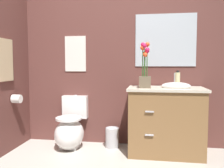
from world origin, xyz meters
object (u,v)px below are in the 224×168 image
(trash_bin, at_px, (112,138))
(toilet_paper_roll, at_px, (17,99))
(vanity_cabinet, at_px, (166,120))
(toilet, at_px, (70,130))
(wall_mirror, at_px, (165,40))
(hanging_towel, at_px, (5,60))
(flower_vase, at_px, (145,71))
(soap_bottle, at_px, (178,80))
(wall_poster, at_px, (75,54))

(trash_bin, relative_size, toilet_paper_roll, 2.47)
(vanity_cabinet, distance_m, trash_bin, 0.77)
(toilet, bearing_deg, wall_mirror, 12.04)
(trash_bin, distance_m, hanging_towel, 1.69)
(wall_mirror, relative_size, hanging_towel, 1.54)
(flower_vase, xyz_separation_m, toilet_paper_roll, (-1.65, -0.09, -0.37))
(flower_vase, bearing_deg, hanging_towel, -172.37)
(vanity_cabinet, xyz_separation_m, flower_vase, (-0.26, -0.08, 0.62))
(flower_vase, relative_size, soap_bottle, 2.61)
(vanity_cabinet, relative_size, flower_vase, 1.82)
(vanity_cabinet, xyz_separation_m, wall_poster, (-1.26, 0.29, 0.85))
(toilet_paper_roll, bearing_deg, toilet, 16.77)
(wall_mirror, bearing_deg, soap_bottle, -66.37)
(toilet, height_order, trash_bin, toilet)
(trash_bin, distance_m, toilet_paper_roll, 1.36)
(wall_poster, distance_m, wall_mirror, 1.27)
(trash_bin, relative_size, hanging_towel, 0.52)
(wall_poster, height_order, toilet_paper_roll, wall_poster)
(toilet, relative_size, wall_poster, 1.38)
(soap_bottle, bearing_deg, wall_mirror, 113.63)
(trash_bin, distance_m, wall_poster, 1.28)
(flower_vase, bearing_deg, wall_poster, 159.60)
(wall_poster, bearing_deg, soap_bottle, -12.52)
(flower_vase, height_order, wall_mirror, wall_mirror)
(wall_mirror, height_order, toilet_paper_roll, wall_mirror)
(trash_bin, xyz_separation_m, toilet_paper_roll, (-1.21, -0.29, 0.54))
(soap_bottle, relative_size, wall_mirror, 0.27)
(wall_poster, bearing_deg, toilet_paper_roll, -144.55)
(soap_bottle, bearing_deg, toilet, 178.32)
(hanging_towel, bearing_deg, toilet_paper_roll, 67.62)
(toilet, relative_size, soap_bottle, 3.23)
(vanity_cabinet, relative_size, soap_bottle, 4.76)
(toilet, distance_m, wall_poster, 1.07)
(trash_bin, xyz_separation_m, wall_poster, (-0.56, 0.18, 1.14))
(vanity_cabinet, height_order, wall_mirror, wall_mirror)
(toilet, bearing_deg, flower_vase, -5.87)
(soap_bottle, relative_size, wall_poster, 0.43)
(flower_vase, distance_m, soap_bottle, 0.41)
(vanity_cabinet, bearing_deg, toilet_paper_roll, -174.91)
(toilet, xyz_separation_m, toilet_paper_roll, (-0.65, -0.20, 0.44))
(hanging_towel, bearing_deg, wall_mirror, 16.95)
(toilet_paper_roll, bearing_deg, soap_bottle, 4.36)
(soap_bottle, height_order, wall_poster, wall_poster)
(toilet, relative_size, flower_vase, 1.23)
(soap_bottle, distance_m, hanging_towel, 2.13)
(wall_mirror, distance_m, toilet_paper_roll, 2.11)
(soap_bottle, xyz_separation_m, hanging_towel, (-2.10, -0.29, 0.24))
(vanity_cabinet, xyz_separation_m, wall_mirror, (-0.00, 0.29, 1.02))
(soap_bottle, distance_m, trash_bin, 1.16)
(wall_poster, bearing_deg, wall_mirror, 0.00)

